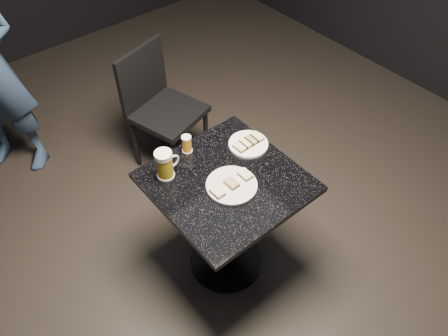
# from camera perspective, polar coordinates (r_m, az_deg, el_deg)

# --- Properties ---
(floor) EXTENTS (6.00, 6.00, 0.00)m
(floor) POSITION_cam_1_polar(r_m,az_deg,el_deg) (2.75, 0.27, -12.02)
(floor) COLOR black
(floor) RESTS_ON ground
(plate_large) EXTENTS (0.25, 0.25, 0.01)m
(plate_large) POSITION_cam_1_polar(r_m,az_deg,el_deg) (2.12, 1.00, -2.28)
(plate_large) COLOR silver
(plate_large) RESTS_ON table
(plate_small) EXTENTS (0.21, 0.21, 0.01)m
(plate_small) POSITION_cam_1_polar(r_m,az_deg,el_deg) (2.32, 3.20, 3.13)
(plate_small) COLOR white
(plate_small) RESTS_ON table
(table) EXTENTS (0.70, 0.70, 0.75)m
(table) POSITION_cam_1_polar(r_m,az_deg,el_deg) (2.34, 0.31, -5.54)
(table) COLOR black
(table) RESTS_ON floor
(beer_mug) EXTENTS (0.13, 0.09, 0.16)m
(beer_mug) POSITION_cam_1_polar(r_m,az_deg,el_deg) (2.13, -7.72, 0.48)
(beer_mug) COLOR silver
(beer_mug) RESTS_ON table
(beer_tumbler) EXTENTS (0.06, 0.06, 0.10)m
(beer_tumbler) POSITION_cam_1_polar(r_m,az_deg,el_deg) (2.27, -4.88, 3.15)
(beer_tumbler) COLOR silver
(beer_tumbler) RESTS_ON table
(chair) EXTENTS (0.52, 0.52, 0.88)m
(chair) POSITION_cam_1_polar(r_m,az_deg,el_deg) (3.02, -8.49, 8.35)
(chair) COLOR black
(chair) RESTS_ON floor
(canapes_on_plate_large) EXTENTS (0.23, 0.07, 0.02)m
(canapes_on_plate_large) POSITION_cam_1_polar(r_m,az_deg,el_deg) (2.10, 1.01, -1.99)
(canapes_on_plate_large) COLOR #4C3521
(canapes_on_plate_large) RESTS_ON plate_large
(canapes_on_plate_small) EXTENTS (0.17, 0.07, 0.02)m
(canapes_on_plate_small) POSITION_cam_1_polar(r_m,az_deg,el_deg) (2.31, 3.21, 3.42)
(canapes_on_plate_small) COLOR #4C3521
(canapes_on_plate_small) RESTS_ON plate_small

